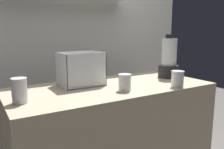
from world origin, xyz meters
TOP-DOWN VIEW (x-y plane):
  - counter at (0.00, 0.00)m, footprint 1.40×0.64m
  - back_wall_unit at (-0.00, 0.77)m, footprint 2.60×0.24m
  - carrot_display_bin at (-0.18, 0.14)m, footprint 0.29×0.22m
  - blender_pitcher at (0.56, 0.02)m, footprint 0.16×0.16m
  - juice_cup_carrot_far_left at (-0.62, -0.09)m, footprint 0.08×0.08m
  - juice_cup_carrot_left at (0.00, -0.16)m, footprint 0.08×0.08m
  - juice_cup_carrot_middle at (0.36, -0.26)m, footprint 0.09×0.09m

SIDE VIEW (x-z plane):
  - counter at x=0.00m, z-range 0.00..0.90m
  - juice_cup_carrot_left at x=0.00m, z-range 0.90..1.00m
  - juice_cup_carrot_middle at x=0.36m, z-range 0.89..1.00m
  - juice_cup_carrot_far_left at x=-0.62m, z-range 0.89..1.02m
  - carrot_display_bin at x=-0.18m, z-range 0.86..1.09m
  - blender_pitcher at x=0.56m, z-range 0.87..1.21m
  - back_wall_unit at x=0.00m, z-range 0.01..2.51m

